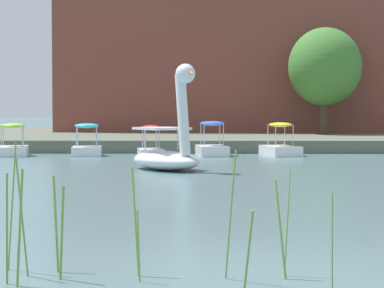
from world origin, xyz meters
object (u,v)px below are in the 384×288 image
at_px(pedal_boat_cyan, 87,146).
at_px(pedal_boat_blue, 212,146).
at_px(tree_broadleaf_behind_dock, 325,67).
at_px(pedal_boat_red, 151,147).
at_px(swan_boat, 168,150).
at_px(pedal_boat_lime, 13,146).
at_px(pedal_boat_yellow, 280,146).

bearing_deg(pedal_boat_cyan, pedal_boat_blue, 0.48).
bearing_deg(tree_broadleaf_behind_dock, pedal_boat_red, -127.62).
distance_m(swan_boat, pedal_boat_cyan, 8.92).
bearing_deg(swan_boat, pedal_boat_blue, 79.70).
xyz_separation_m(pedal_boat_blue, pedal_boat_cyan, (-5.35, -0.04, -0.03)).
height_order(pedal_boat_red, tree_broadleaf_behind_dock, tree_broadleaf_behind_dock).
height_order(swan_boat, pedal_boat_lime, swan_boat).
relative_size(pedal_boat_red, tree_broadleaf_behind_dock, 0.33).
height_order(swan_boat, tree_broadleaf_behind_dock, tree_broadleaf_behind_dock).
height_order(pedal_boat_lime, tree_broadleaf_behind_dock, tree_broadleaf_behind_dock).
xyz_separation_m(pedal_boat_yellow, pedal_boat_blue, (-2.92, -0.08, 0.03)).
xyz_separation_m(pedal_boat_red, pedal_boat_lime, (-5.89, 0.01, 0.02)).
distance_m(pedal_boat_blue, tree_broadleaf_behind_dock, 13.97).
bearing_deg(pedal_boat_red, pedal_boat_cyan, 175.31).
distance_m(pedal_boat_cyan, tree_broadleaf_behind_dock, 17.20).
xyz_separation_m(pedal_boat_red, pedal_boat_cyan, (-2.75, 0.23, -0.00)).
bearing_deg(pedal_boat_yellow, pedal_boat_cyan, -179.11).
xyz_separation_m(swan_boat, pedal_boat_lime, (-7.02, 7.81, -0.24)).
height_order(pedal_boat_blue, tree_broadleaf_behind_dock, tree_broadleaf_behind_dock).
bearing_deg(pedal_boat_red, pedal_boat_lime, 179.92).
relative_size(pedal_boat_blue, pedal_boat_lime, 1.01).
bearing_deg(pedal_boat_blue, pedal_boat_red, -174.08).
xyz_separation_m(pedal_boat_blue, pedal_boat_red, (-2.60, -0.27, -0.03)).
xyz_separation_m(pedal_boat_red, tree_broadleaf_behind_dock, (9.19, 11.92, 4.04)).
height_order(pedal_boat_yellow, pedal_boat_blue, pedal_boat_blue).
distance_m(pedal_boat_red, tree_broadleaf_behind_dock, 15.59).
height_order(swan_boat, pedal_boat_yellow, swan_boat).
bearing_deg(pedal_boat_red, tree_broadleaf_behind_dock, 52.38).
relative_size(pedal_boat_red, pedal_boat_lime, 0.84).
xyz_separation_m(pedal_boat_blue, tree_broadleaf_behind_dock, (6.59, 11.65, 4.01)).
bearing_deg(pedal_boat_blue, pedal_boat_lime, -178.23).
distance_m(pedal_boat_yellow, pedal_boat_blue, 2.92).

